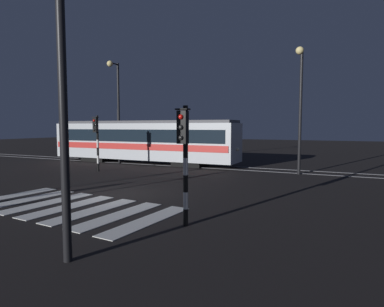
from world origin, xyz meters
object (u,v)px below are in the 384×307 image
traffic_light_corner_far_left (97,135)px  street_lamp_near_kerb (51,40)px  street_lamp_trackside_left (116,100)px  street_lamp_trackside_right (300,96)px  traffic_light_corner_near_right (184,147)px  tram (142,140)px

traffic_light_corner_far_left → street_lamp_near_kerb: bearing=-51.7°
traffic_light_corner_far_left → street_lamp_trackside_left: 5.04m
street_lamp_trackside_left → street_lamp_trackside_right: (13.23, -0.18, -0.21)m
traffic_light_corner_far_left → traffic_light_corner_near_right: 12.80m
street_lamp_trackside_left → street_lamp_trackside_right: 13.23m
traffic_light_corner_near_right → street_lamp_trackside_right: street_lamp_trackside_right is taller
street_lamp_trackside_right → tram: size_ratio=0.47×
street_lamp_near_kerb → traffic_light_corner_near_right: bearing=72.0°
traffic_light_corner_far_left → street_lamp_near_kerb: street_lamp_near_kerb is taller
traffic_light_corner_near_right → street_lamp_near_kerb: street_lamp_near_kerb is taller
traffic_light_corner_near_right → tram: 16.57m
street_lamp_near_kerb → tram: size_ratio=0.46×
street_lamp_trackside_left → street_lamp_trackside_right: street_lamp_trackside_left is taller
traffic_light_corner_far_left → traffic_light_corner_near_right: traffic_light_corner_far_left is taller
traffic_light_corner_near_right → street_lamp_trackside_left: bearing=134.4°
street_lamp_near_kerb → street_lamp_trackside_right: 15.47m
traffic_light_corner_near_right → street_lamp_trackside_left: street_lamp_trackside_left is taller
street_lamp_trackside_right → traffic_light_corner_far_left: bearing=-161.4°
street_lamp_trackside_left → tram: bearing=35.7°
street_lamp_trackside_right → traffic_light_corner_near_right: bearing=-97.4°
street_lamp_near_kerb → street_lamp_trackside_right: bearing=80.1°
street_lamp_trackside_right → tram: 12.12m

